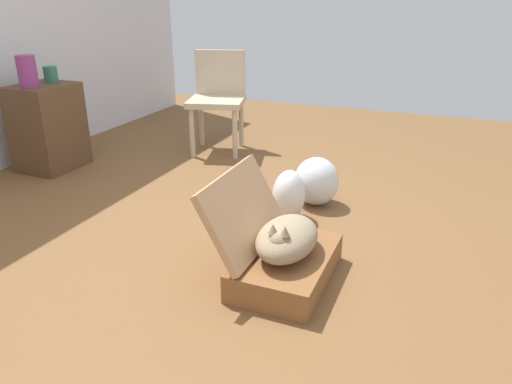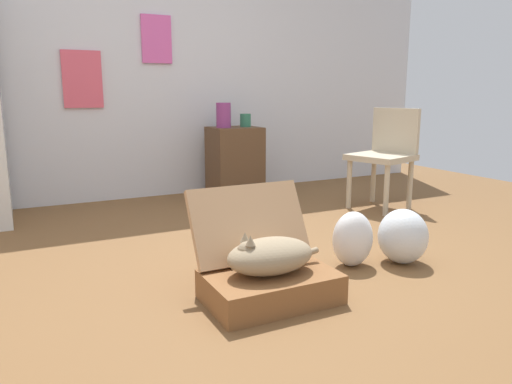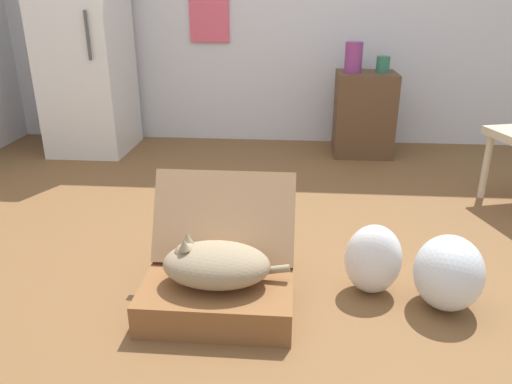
{
  "view_description": "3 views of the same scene",
  "coord_description": "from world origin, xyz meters",
  "px_view_note": "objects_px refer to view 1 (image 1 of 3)",
  "views": [
    {
      "loc": [
        -2.1,
        -1.13,
        1.32
      ],
      "look_at": [
        0.04,
        -0.24,
        0.37
      ],
      "focal_mm": 33.82,
      "sensor_mm": 36.0,
      "label": 1
    },
    {
      "loc": [
        -1.19,
        -2.42,
        1.0
      ],
      "look_at": [
        0.08,
        0.11,
        0.42
      ],
      "focal_mm": 34.0,
      "sensor_mm": 36.0,
      "label": 2
    },
    {
      "loc": [
        0.17,
        -2.19,
        1.25
      ],
      "look_at": [
        -0.01,
        -0.06,
        0.39
      ],
      "focal_mm": 34.47,
      "sensor_mm": 36.0,
      "label": 3
    }
  ],
  "objects_px": {
    "plastic_bag_white": "(289,195)",
    "vase_tall": "(27,71)",
    "suitcase_base": "(286,266)",
    "chair": "(218,96)",
    "plastic_bag_clear": "(316,181)",
    "vase_short": "(51,74)",
    "cat": "(287,238)",
    "side_table": "(48,127)"
  },
  "relations": [
    {
      "from": "plastic_bag_white",
      "to": "vase_tall",
      "type": "distance_m",
      "value": 2.19
    },
    {
      "from": "cat",
      "to": "chair",
      "type": "bearing_deg",
      "value": 35.07
    },
    {
      "from": "chair",
      "to": "vase_short",
      "type": "bearing_deg",
      "value": -156.37
    },
    {
      "from": "plastic_bag_white",
      "to": "chair",
      "type": "distance_m",
      "value": 1.62
    },
    {
      "from": "suitcase_base",
      "to": "vase_short",
      "type": "xyz_separation_m",
      "value": [
        0.98,
        2.32,
        0.66
      ]
    },
    {
      "from": "suitcase_base",
      "to": "side_table",
      "type": "relative_size",
      "value": 0.93
    },
    {
      "from": "plastic_bag_white",
      "to": "plastic_bag_clear",
      "type": "relative_size",
      "value": 1.0
    },
    {
      "from": "cat",
      "to": "side_table",
      "type": "bearing_deg",
      "value": 69.58
    },
    {
      "from": "plastic_bag_clear",
      "to": "suitcase_base",
      "type": "bearing_deg",
      "value": -172.5
    },
    {
      "from": "vase_short",
      "to": "plastic_bag_white",
      "type": "bearing_deg",
      "value": -98.47
    },
    {
      "from": "cat",
      "to": "chair",
      "type": "relative_size",
      "value": 0.6
    },
    {
      "from": "cat",
      "to": "side_table",
      "type": "height_order",
      "value": "side_table"
    },
    {
      "from": "plastic_bag_white",
      "to": "suitcase_base",
      "type": "bearing_deg",
      "value": -161.85
    },
    {
      "from": "suitcase_base",
      "to": "chair",
      "type": "height_order",
      "value": "chair"
    },
    {
      "from": "plastic_bag_clear",
      "to": "vase_short",
      "type": "distance_m",
      "value": 2.27
    },
    {
      "from": "plastic_bag_white",
      "to": "vase_short",
      "type": "relative_size",
      "value": 2.61
    },
    {
      "from": "plastic_bag_clear",
      "to": "cat",
      "type": "bearing_deg",
      "value": -172.57
    },
    {
      "from": "plastic_bag_clear",
      "to": "vase_short",
      "type": "height_order",
      "value": "vase_short"
    },
    {
      "from": "vase_short",
      "to": "side_table",
      "type": "bearing_deg",
      "value": -178.79
    },
    {
      "from": "suitcase_base",
      "to": "chair",
      "type": "xyz_separation_m",
      "value": [
        1.83,
        1.29,
        0.41
      ]
    },
    {
      "from": "plastic_bag_white",
      "to": "plastic_bag_clear",
      "type": "distance_m",
      "value": 0.31
    },
    {
      "from": "cat",
      "to": "chair",
      "type": "height_order",
      "value": "chair"
    },
    {
      "from": "vase_tall",
      "to": "plastic_bag_white",
      "type": "bearing_deg",
      "value": -92.15
    },
    {
      "from": "plastic_bag_clear",
      "to": "plastic_bag_white",
      "type": "bearing_deg",
      "value": 163.23
    },
    {
      "from": "suitcase_base",
      "to": "chair",
      "type": "bearing_deg",
      "value": 35.16
    },
    {
      "from": "side_table",
      "to": "vase_short",
      "type": "xyz_separation_m",
      "value": [
        0.12,
        0.0,
        0.4
      ]
    },
    {
      "from": "plastic_bag_white",
      "to": "vase_tall",
      "type": "bearing_deg",
      "value": 87.85
    },
    {
      "from": "vase_tall",
      "to": "suitcase_base",
      "type": "bearing_deg",
      "value": -107.78
    },
    {
      "from": "chair",
      "to": "cat",
      "type": "bearing_deg",
      "value": -71.08
    },
    {
      "from": "vase_tall",
      "to": "chair",
      "type": "bearing_deg",
      "value": -42.95
    },
    {
      "from": "suitcase_base",
      "to": "plastic_bag_white",
      "type": "height_order",
      "value": "plastic_bag_white"
    },
    {
      "from": "suitcase_base",
      "to": "vase_tall",
      "type": "xyz_separation_m",
      "value": [
        0.74,
        2.31,
        0.72
      ]
    },
    {
      "from": "cat",
      "to": "vase_short",
      "type": "xyz_separation_m",
      "value": [
        0.98,
        2.32,
        0.5
      ]
    },
    {
      "from": "vase_tall",
      "to": "vase_short",
      "type": "xyz_separation_m",
      "value": [
        0.23,
        0.01,
        -0.05
      ]
    },
    {
      "from": "cat",
      "to": "plastic_bag_white",
      "type": "distance_m",
      "value": 0.71
    },
    {
      "from": "vase_tall",
      "to": "vase_short",
      "type": "relative_size",
      "value": 1.86
    },
    {
      "from": "cat",
      "to": "plastic_bag_clear",
      "type": "distance_m",
      "value": 0.98
    },
    {
      "from": "suitcase_base",
      "to": "vase_tall",
      "type": "bearing_deg",
      "value": 72.22
    },
    {
      "from": "plastic_bag_white",
      "to": "vase_short",
      "type": "height_order",
      "value": "vase_short"
    },
    {
      "from": "side_table",
      "to": "vase_short",
      "type": "relative_size",
      "value": 5.4
    },
    {
      "from": "side_table",
      "to": "chair",
      "type": "relative_size",
      "value": 0.78
    },
    {
      "from": "vase_tall",
      "to": "plastic_bag_clear",
      "type": "bearing_deg",
      "value": -84.21
    }
  ]
}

